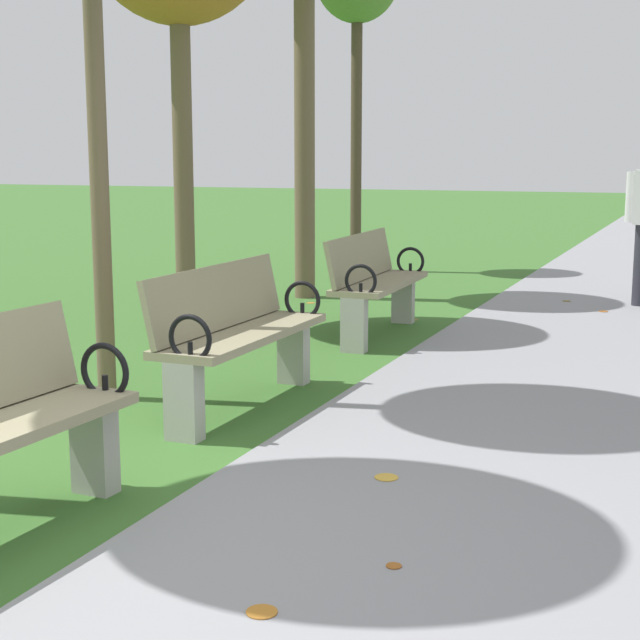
# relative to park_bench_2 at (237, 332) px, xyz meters

# --- Properties ---
(ground_plane) EXTENTS (80.00, 80.00, 0.00)m
(ground_plane) POSITION_rel_park_bench_2_xyz_m (0.50, -2.30, -0.49)
(ground_plane) COLOR #386628
(park_bench_2) EXTENTS (0.48, 1.60, 0.90)m
(park_bench_2) POSITION_rel_park_bench_2_xyz_m (0.00, 0.00, 0.00)
(park_bench_2) COLOR gray
(park_bench_2) RESTS_ON ground
(park_bench_3) EXTENTS (0.53, 1.62, 0.90)m
(park_bench_3) POSITION_rel_park_bench_2_xyz_m (0.00, 2.64, 0.00)
(park_bench_3) COLOR gray
(park_bench_3) RESTS_ON ground
(scattered_leaves) EXTENTS (4.64, 8.35, 0.02)m
(scattered_leaves) POSITION_rel_park_bench_2_xyz_m (1.64, 1.28, -0.47)
(scattered_leaves) COLOR #BC842D
(scattered_leaves) RESTS_ON ground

